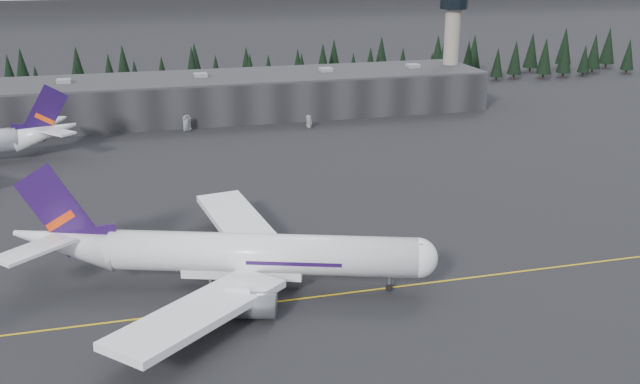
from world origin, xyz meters
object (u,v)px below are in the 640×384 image
object	(u,v)px
control_tower	(452,32)
terminal	(234,95)
gse_vehicle_a	(187,129)
gse_vehicle_b	(309,126)
jet_main	(225,253)

from	to	relation	value
control_tower	terminal	bearing A→B (deg)	-177.71
gse_vehicle_a	gse_vehicle_b	size ratio (longest dim) A/B	1.27
terminal	gse_vehicle_a	distance (m)	24.74
control_tower	jet_main	distance (m)	155.68
control_tower	gse_vehicle_a	distance (m)	96.45
control_tower	gse_vehicle_b	world-z (taller)	control_tower
gse_vehicle_a	gse_vehicle_b	world-z (taller)	gse_vehicle_a
gse_vehicle_b	control_tower	bearing A→B (deg)	86.89
jet_main	gse_vehicle_a	bearing A→B (deg)	107.36
gse_vehicle_a	gse_vehicle_b	bearing A→B (deg)	-34.30
control_tower	gse_vehicle_a	size ratio (longest dim) A/B	7.69
control_tower	jet_main	bearing A→B (deg)	-127.51
control_tower	gse_vehicle_b	bearing A→B (deg)	-155.49
jet_main	gse_vehicle_a	distance (m)	102.21
jet_main	control_tower	bearing A→B (deg)	71.39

